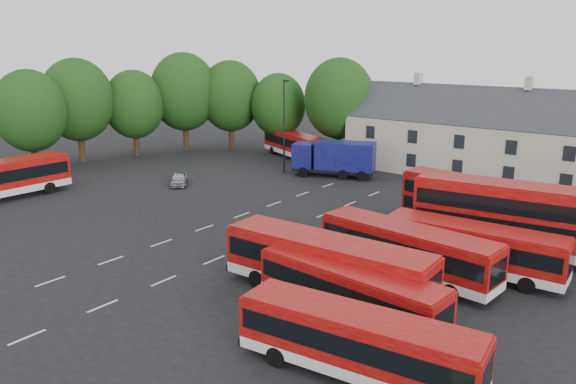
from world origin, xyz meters
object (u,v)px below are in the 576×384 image
box_truck (335,157)px  silver_car (179,179)px  bus_dd_south (507,214)px  bus_row_a (358,340)px  lamppost (284,124)px

box_truck → silver_car: (-9.73, -11.97, -1.38)m
box_truck → silver_car: box_truck is taller
bus_dd_south → box_truck: bus_dd_south is taller
box_truck → silver_car: size_ratio=2.36×
bus_row_a → bus_dd_south: (0.24, 17.59, 0.96)m
silver_car → bus_dd_south: bearing=-42.3°
box_truck → lamppost: (-5.08, -1.77, 3.07)m
bus_dd_south → box_truck: bearing=143.7°
bus_row_a → bus_dd_south: bearing=82.6°
bus_dd_south → silver_car: bearing=174.0°
bus_row_a → silver_car: bus_row_a is taller
silver_car → lamppost: lamppost is taller
silver_car → lamppost: 12.06m
silver_car → box_truck: bearing=7.3°
bus_dd_south → lamppost: (-25.38, 9.55, 2.42)m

